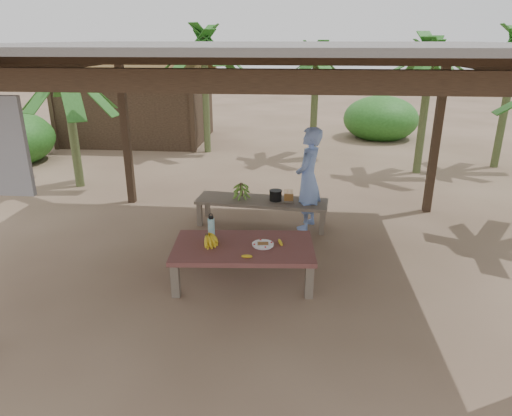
# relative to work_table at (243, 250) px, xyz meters

# --- Properties ---
(ground) EXTENTS (80.00, 80.00, 0.00)m
(ground) POSITION_rel_work_table_xyz_m (0.27, 0.56, -0.43)
(ground) COLOR brown
(ground) RESTS_ON ground
(pavilion) EXTENTS (6.60, 5.60, 2.95)m
(pavilion) POSITION_rel_work_table_xyz_m (0.26, 0.55, 2.34)
(pavilion) COLOR black
(pavilion) RESTS_ON ground
(work_table) EXTENTS (1.87, 1.13, 0.50)m
(work_table) POSITION_rel_work_table_xyz_m (0.00, 0.00, 0.00)
(work_table) COLOR brown
(work_table) RESTS_ON ground
(bench) EXTENTS (2.25, 0.81, 0.45)m
(bench) POSITION_rel_work_table_xyz_m (0.09, 1.93, -0.04)
(bench) COLOR brown
(bench) RESTS_ON ground
(ripe_banana_bunch) EXTENTS (0.29, 0.25, 0.17)m
(ripe_banana_bunch) POSITION_rel_work_table_xyz_m (-0.47, -0.02, 0.15)
(ripe_banana_bunch) COLOR yellow
(ripe_banana_bunch) RESTS_ON work_table
(plate) EXTENTS (0.28, 0.28, 0.04)m
(plate) POSITION_rel_work_table_xyz_m (0.25, 0.01, 0.08)
(plate) COLOR white
(plate) RESTS_ON work_table
(loose_banana_front) EXTENTS (0.15, 0.10, 0.04)m
(loose_banana_front) POSITION_rel_work_table_xyz_m (0.08, -0.35, 0.09)
(loose_banana_front) COLOR yellow
(loose_banana_front) RESTS_ON work_table
(loose_banana_side) EXTENTS (0.10, 0.16, 0.04)m
(loose_banana_side) POSITION_rel_work_table_xyz_m (0.47, 0.09, 0.09)
(loose_banana_side) COLOR yellow
(loose_banana_side) RESTS_ON work_table
(water_flask) EXTENTS (0.09, 0.09, 0.33)m
(water_flask) POSITION_rel_work_table_xyz_m (-0.46, 0.25, 0.20)
(water_flask) COLOR #3FB5C5
(water_flask) RESTS_ON work_table
(green_banana_stalk) EXTENTS (0.28, 0.28, 0.29)m
(green_banana_stalk) POSITION_rel_work_table_xyz_m (-0.26, 1.96, 0.16)
(green_banana_stalk) COLOR #598C2D
(green_banana_stalk) RESTS_ON bench
(cooking_pot) EXTENTS (0.20, 0.20, 0.17)m
(cooking_pot) POSITION_rel_work_table_xyz_m (0.32, 1.92, 0.10)
(cooking_pot) COLOR black
(cooking_pot) RESTS_ON bench
(skewer_rack) EXTENTS (0.19, 0.10, 0.24)m
(skewer_rack) POSITION_rel_work_table_xyz_m (0.54, 1.83, 0.14)
(skewer_rack) COLOR #A57F47
(skewer_rack) RESTS_ON bench
(woman) EXTENTS (0.58, 0.72, 1.70)m
(woman) POSITION_rel_work_table_xyz_m (0.85, 1.89, 0.41)
(woman) COLOR #7D9CEC
(woman) RESTS_ON ground
(hut) EXTENTS (4.40, 3.43, 2.85)m
(hut) POSITION_rel_work_table_xyz_m (-4.23, 8.56, 0.67)
(hut) COLOR black
(hut) RESTS_ON ground
(banana_plant_ne) EXTENTS (1.80, 1.80, 3.00)m
(banana_plant_ne) POSITION_rel_work_table_xyz_m (3.51, 5.50, 2.08)
(banana_plant_ne) COLOR #596638
(banana_plant_ne) RESTS_ON ground
(banana_plant_n) EXTENTS (1.80, 1.80, 2.82)m
(banana_plant_n) POSITION_rel_work_table_xyz_m (1.07, 6.78, 1.91)
(banana_plant_n) COLOR #596638
(banana_plant_n) RESTS_ON ground
(banana_plant_nw) EXTENTS (1.80, 1.80, 3.23)m
(banana_plant_nw) POSITION_rel_work_table_xyz_m (-1.85, 7.14, 2.31)
(banana_plant_nw) COLOR #596638
(banana_plant_nw) RESTS_ON ground
(banana_plant_w) EXTENTS (1.80, 1.80, 2.64)m
(banana_plant_w) POSITION_rel_work_table_xyz_m (-4.01, 3.76, 1.73)
(banana_plant_w) COLOR #596638
(banana_plant_w) RESTS_ON ground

